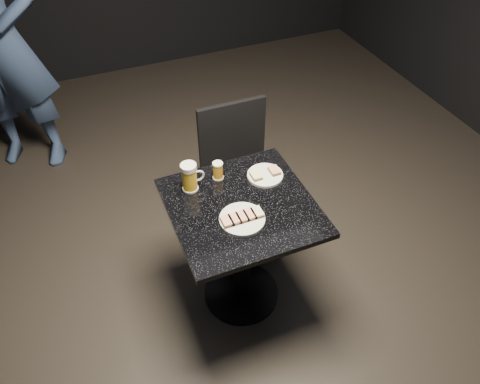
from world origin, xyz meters
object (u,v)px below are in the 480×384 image
table (241,238)px  plate_small (265,175)px  plate_large (242,219)px  beer_tumbler (218,170)px  beer_mug (190,177)px  chair (240,166)px

table → plate_small: bearing=37.4°
plate_large → beer_tumbler: 0.33m
plate_large → beer_mug: (-0.16, 0.30, 0.07)m
table → beer_tumbler: (-0.03, 0.23, 0.29)m
plate_large → chair: 0.74m
beer_mug → chair: 0.63m
table → plate_large: bearing=-111.0°
plate_small → table: size_ratio=0.25×
table → beer_mug: size_ratio=4.75×
table → beer_tumbler: 0.38m
plate_small → table: (-0.20, -0.15, -0.25)m
beer_mug → beer_tumbler: bearing=9.8°
table → chair: 0.59m
beer_mug → chair: bearing=39.9°
table → beer_mug: bearing=132.9°
plate_small → beer_mug: (-0.39, 0.06, 0.07)m
plate_large → beer_tumbler: (0.00, 0.33, 0.04)m
beer_tumbler → table: bearing=-81.6°
beer_mug → beer_tumbler: beer_mug is taller
plate_large → table: (0.04, 0.10, -0.25)m
beer_tumbler → beer_mug: bearing=-170.2°
plate_small → beer_mug: bearing=171.6°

